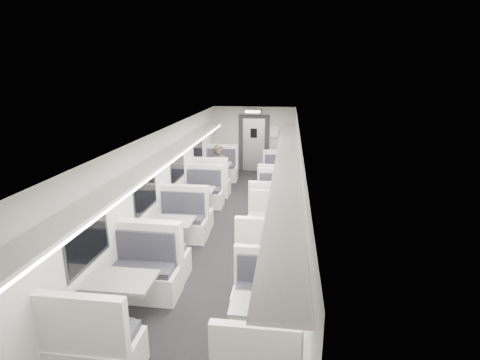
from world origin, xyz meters
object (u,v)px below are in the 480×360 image
(booth_left_c, at_px, (171,238))
(exit_sign, at_px, (253,111))
(booth_left_a, at_px, (216,175))
(booth_right_b, at_px, (275,207))
(passenger, at_px, (219,171))
(booth_left_b, at_px, (197,202))
(booth_left_d, at_px, (123,303))
(booth_right_d, at_px, (261,326))
(booth_right_a, at_px, (278,182))
(vestibule_door, at_px, (254,144))
(booth_right_c, at_px, (271,237))

(booth_left_c, relative_size, exit_sign, 3.59)
(booth_left_a, height_order, booth_right_b, booth_left_a)
(exit_sign, bearing_deg, passenger, -106.07)
(booth_left_b, distance_m, booth_left_d, 4.44)
(booth_right_b, height_order, passenger, passenger)
(booth_right_b, distance_m, booth_right_d, 4.54)
(booth_left_d, height_order, booth_right_a, booth_left_d)
(booth_left_a, xyz_separation_m, booth_left_d, (0.00, -7.04, 0.00))
(booth_right_b, bearing_deg, booth_left_d, -114.60)
(booth_left_b, bearing_deg, exit_sign, 76.94)
(booth_right_b, height_order, vestibule_door, vestibule_door)
(vestibule_door, bearing_deg, booth_right_c, -81.55)
(booth_right_b, bearing_deg, booth_right_a, 90.00)
(booth_left_d, height_order, booth_right_d, booth_left_d)
(booth_left_a, bearing_deg, booth_left_c, -90.00)
(booth_left_c, height_order, passenger, passenger)
(booth_right_b, xyz_separation_m, exit_sign, (-1.00, 4.39, 1.90))
(booth_left_a, distance_m, passenger, 0.96)
(booth_right_a, bearing_deg, booth_left_c, -114.70)
(booth_right_d, height_order, passenger, passenger)
(booth_left_b, distance_m, exit_sign, 4.82)
(booth_right_c, xyz_separation_m, vestibule_door, (-1.00, 6.73, 0.62))
(booth_left_a, height_order, booth_left_d, booth_left_d)
(booth_left_c, bearing_deg, booth_right_a, 65.30)
(exit_sign, bearing_deg, booth_left_d, -96.52)
(booth_left_d, xyz_separation_m, booth_right_b, (2.00, 4.37, -0.03))
(booth_left_d, height_order, exit_sign, exit_sign)
(booth_left_a, height_order, booth_left_c, booth_left_a)
(booth_right_a, distance_m, booth_right_d, 6.78)
(booth_right_b, height_order, booth_right_d, booth_right_b)
(passenger, height_order, vestibule_door, vestibule_door)
(booth_left_c, height_order, vestibule_door, vestibule_door)
(booth_right_c, bearing_deg, booth_right_a, 90.00)
(booth_left_a, distance_m, booth_right_b, 3.33)
(booth_left_d, distance_m, booth_right_c, 3.21)
(booth_right_b, distance_m, exit_sign, 4.89)
(booth_left_d, xyz_separation_m, booth_right_d, (2.00, -0.17, -0.06))
(booth_right_b, bearing_deg, booth_right_c, -90.00)
(booth_left_c, xyz_separation_m, passenger, (0.26, 3.93, 0.38))
(booth_left_c, relative_size, passenger, 1.43)
(booth_left_b, bearing_deg, booth_right_b, -2.15)
(booth_right_c, bearing_deg, passenger, 115.30)
(booth_right_b, distance_m, booth_right_c, 1.86)
(booth_left_b, xyz_separation_m, exit_sign, (1.00, 4.31, 1.90))
(booth_left_b, relative_size, booth_right_d, 1.08)
(booth_left_b, height_order, vestibule_door, vestibule_door)
(booth_right_a, xyz_separation_m, booth_right_b, (0.00, -2.24, -0.01))
(booth_left_b, bearing_deg, booth_left_c, -90.00)
(vestibule_door, bearing_deg, booth_right_a, -69.21)
(booth_left_b, height_order, passenger, passenger)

